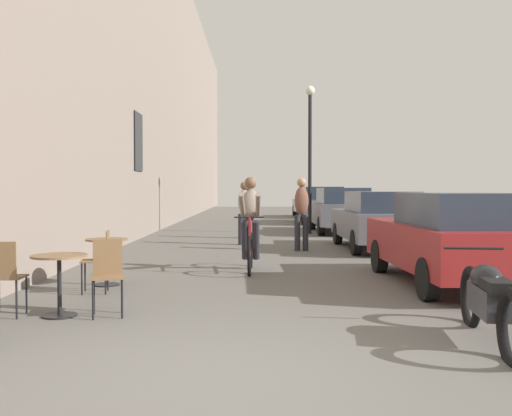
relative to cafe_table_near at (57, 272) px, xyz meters
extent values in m
plane|color=#5B5954|center=(2.02, -2.27, -0.52)|extent=(88.00, 88.00, 0.00)
cube|color=gray|center=(-1.43, 11.73, 5.47)|extent=(0.50, 68.00, 11.98)
cube|color=black|center=(-1.16, 10.36, 2.35)|extent=(0.04, 1.10, 1.70)
cylinder|color=black|center=(0.00, 0.00, -0.51)|extent=(0.40, 0.40, 0.02)
cylinder|color=black|center=(0.00, 0.00, -0.16)|extent=(0.05, 0.05, 0.67)
cylinder|color=brown|center=(0.00, 0.00, 0.19)|extent=(0.64, 0.64, 0.02)
cylinder|color=black|center=(0.76, -0.12, -0.30)|extent=(0.02, 0.02, 0.45)
cylinder|color=black|center=(0.44, -0.19, -0.30)|extent=(0.02, 0.02, 0.45)
cylinder|color=black|center=(0.68, 0.19, -0.30)|extent=(0.02, 0.02, 0.45)
cylinder|color=black|center=(0.37, 0.12, -0.30)|extent=(0.02, 0.02, 0.45)
cube|color=brown|center=(0.56, 0.00, -0.06)|extent=(0.46, 0.46, 0.02)
cube|color=brown|center=(0.52, 0.18, 0.16)|extent=(0.34, 0.10, 0.42)
cylinder|color=black|center=(-0.45, 0.17, -0.30)|extent=(0.02, 0.02, 0.45)
cylinder|color=black|center=(-0.44, -0.15, -0.30)|extent=(0.02, 0.02, 0.45)
cube|color=brown|center=(-0.61, 0.00, -0.06)|extent=(0.40, 0.40, 0.02)
cylinder|color=black|center=(-0.01, 2.19, -0.51)|extent=(0.40, 0.40, 0.02)
cylinder|color=black|center=(-0.01, 2.19, -0.16)|extent=(0.05, 0.05, 0.67)
cylinder|color=brown|center=(-0.01, 2.19, 0.19)|extent=(0.64, 0.64, 0.02)
cylinder|color=black|center=(-0.15, 1.36, -0.30)|extent=(0.02, 0.02, 0.45)
cylinder|color=black|center=(-0.19, 1.68, -0.30)|extent=(0.02, 0.02, 0.45)
cylinder|color=black|center=(0.17, 1.41, -0.30)|extent=(0.02, 0.02, 0.45)
cylinder|color=black|center=(0.12, 1.73, -0.30)|extent=(0.02, 0.02, 0.45)
cube|color=brown|center=(-0.01, 1.54, -0.06)|extent=(0.43, 0.43, 0.02)
cube|color=brown|center=(0.17, 1.57, 0.16)|extent=(0.07, 0.34, 0.42)
torus|color=black|center=(2.18, 3.20, -0.19)|extent=(0.06, 0.71, 0.71)
torus|color=black|center=(2.20, 4.25, -0.19)|extent=(0.06, 0.71, 0.71)
cylinder|color=maroon|center=(2.20, 4.16, 0.09)|extent=(0.04, 0.21, 0.58)
cylinder|color=maroon|center=(2.19, 3.66, 0.43)|extent=(0.05, 0.82, 0.14)
cylinder|color=maroon|center=(2.18, 3.22, 0.14)|extent=(0.04, 0.09, 0.67)
cylinder|color=maroon|center=(2.19, 3.75, -0.15)|extent=(0.05, 1.00, 0.12)
cylinder|color=black|center=(2.18, 3.25, 0.48)|extent=(0.52, 0.04, 0.03)
ellipsoid|color=black|center=(2.20, 4.07, 0.41)|extent=(0.12, 0.24, 0.06)
ellipsoid|color=gray|center=(2.20, 3.99, 0.68)|extent=(0.35, 0.36, 0.59)
sphere|color=brown|center=(2.19, 3.95, 1.08)|extent=(0.22, 0.22, 0.22)
cylinder|color=#26262D|center=(2.29, 3.91, 0.03)|extent=(0.14, 0.40, 0.75)
cylinder|color=#26262D|center=(2.09, 3.91, 0.03)|extent=(0.14, 0.40, 0.75)
cylinder|color=gray|center=(2.33, 3.60, 0.68)|extent=(0.09, 0.74, 0.48)
cylinder|color=gray|center=(2.05, 3.60, 0.68)|extent=(0.12, 0.75, 0.48)
cylinder|color=#26262D|center=(3.49, 7.20, -0.09)|extent=(0.14, 0.14, 0.86)
cylinder|color=#26262D|center=(3.29, 7.18, -0.09)|extent=(0.14, 0.14, 0.86)
ellipsoid|color=brown|center=(3.39, 7.19, 0.68)|extent=(0.37, 0.28, 0.68)
sphere|color=#A57A5B|center=(3.39, 7.19, 1.12)|extent=(0.22, 0.22, 0.22)
cylinder|color=#26262D|center=(1.89, 8.70, -0.11)|extent=(0.14, 0.14, 0.82)
cylinder|color=#26262D|center=(2.09, 8.73, -0.11)|extent=(0.14, 0.14, 0.82)
ellipsoid|color=#9E9384|center=(1.99, 8.72, 0.63)|extent=(0.37, 0.29, 0.65)
sphere|color=brown|center=(1.99, 8.72, 1.05)|extent=(0.22, 0.22, 0.22)
cylinder|color=#26262D|center=(2.14, 10.80, -0.12)|extent=(0.14, 0.14, 0.80)
cylinder|color=#26262D|center=(1.95, 10.78, -0.12)|extent=(0.14, 0.14, 0.80)
ellipsoid|color=brown|center=(2.04, 10.79, 0.60)|extent=(0.37, 0.28, 0.63)
sphere|color=brown|center=(2.04, 10.79, 1.01)|extent=(0.22, 0.22, 0.22)
cylinder|color=black|center=(4.09, 12.61, 1.78)|extent=(0.12, 0.12, 4.60)
sphere|color=silver|center=(4.09, 12.61, 4.22)|extent=(0.32, 0.32, 0.32)
cube|color=maroon|center=(5.30, 2.29, 0.10)|extent=(1.79, 4.07, 0.65)
cube|color=#283342|center=(5.31, 1.81, 0.67)|extent=(1.47, 2.21, 0.49)
cylinder|color=black|center=(4.50, 3.59, -0.23)|extent=(0.21, 0.59, 0.58)
cylinder|color=black|center=(6.01, 3.64, -0.23)|extent=(0.21, 0.59, 0.58)
cylinder|color=black|center=(4.58, 0.94, -0.23)|extent=(0.21, 0.59, 0.58)
cube|color=#595960|center=(5.27, 7.57, 0.09)|extent=(1.72, 4.03, 0.65)
cube|color=#283342|center=(5.28, 7.09, 0.66)|extent=(1.42, 2.18, 0.48)
cylinder|color=black|center=(4.49, 8.88, -0.23)|extent=(0.19, 0.58, 0.58)
cylinder|color=black|center=(6.00, 8.90, -0.23)|extent=(0.19, 0.58, 0.58)
cylinder|color=black|center=(4.53, 6.23, -0.23)|extent=(0.19, 0.58, 0.58)
cylinder|color=black|center=(6.04, 6.26, -0.23)|extent=(0.19, 0.58, 0.58)
cube|color=#595960|center=(5.17, 13.13, 0.14)|extent=(1.79, 4.28, 0.70)
cube|color=#283342|center=(5.17, 12.61, 0.74)|extent=(1.50, 2.32, 0.52)
cylinder|color=black|center=(4.36, 14.54, -0.21)|extent=(0.20, 0.62, 0.62)
cylinder|color=black|center=(5.97, 14.54, -0.21)|extent=(0.20, 0.62, 0.62)
cylinder|color=black|center=(4.37, 11.71, -0.21)|extent=(0.20, 0.62, 0.62)
cylinder|color=black|center=(5.98, 11.72, -0.21)|extent=(0.20, 0.62, 0.62)
cube|color=#595960|center=(5.15, 18.70, 0.16)|extent=(1.94, 4.48, 0.72)
cube|color=#283342|center=(5.14, 18.17, 0.79)|extent=(1.60, 2.43, 0.54)
cylinder|color=black|center=(4.35, 20.19, -0.20)|extent=(0.22, 0.64, 0.64)
cylinder|color=black|center=(6.02, 20.14, -0.20)|extent=(0.22, 0.64, 0.64)
cylinder|color=black|center=(4.28, 17.26, -0.20)|extent=(0.22, 0.64, 0.64)
cylinder|color=black|center=(5.95, 17.22, -0.20)|extent=(0.22, 0.64, 0.64)
cube|color=#B7B7BC|center=(5.18, 23.91, 0.10)|extent=(1.71, 4.05, 0.66)
cube|color=#283342|center=(5.19, 23.42, 0.67)|extent=(1.42, 2.19, 0.49)
cylinder|color=black|center=(4.41, 25.23, -0.23)|extent=(0.19, 0.58, 0.58)
cylinder|color=black|center=(5.93, 25.24, -0.23)|extent=(0.19, 0.58, 0.58)
cylinder|color=black|center=(4.44, 22.57, -0.23)|extent=(0.19, 0.58, 0.58)
cylinder|color=black|center=(5.96, 22.58, -0.23)|extent=(0.19, 0.58, 0.58)
torus|color=black|center=(4.65, -0.41, -0.22)|extent=(0.17, 0.70, 0.69)
torus|color=black|center=(4.47, -1.85, -0.22)|extent=(0.18, 0.71, 0.70)
cube|color=#333338|center=(4.56, -1.13, -0.12)|extent=(0.33, 0.78, 0.28)
ellipsoid|color=black|center=(4.57, -1.03, 0.10)|extent=(0.34, 0.55, 0.24)
cube|color=black|center=(4.53, -1.41, 0.08)|extent=(0.29, 0.47, 0.10)
cylinder|color=black|center=(4.64, -0.51, 0.33)|extent=(0.62, 0.10, 0.03)
camera|label=1|loc=(2.29, -6.75, 0.97)|focal=40.88mm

